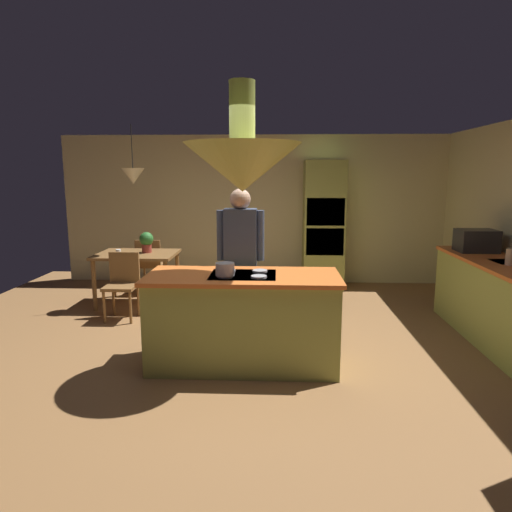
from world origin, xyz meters
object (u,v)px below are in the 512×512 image
(chair_by_back_wall, at_px, (150,262))
(oven_tower, at_px, (323,225))
(potted_plant_on_table, at_px, (146,241))
(cooking_pot_on_cooktop, at_px, (225,269))
(kitchen_island, at_px, (243,320))
(chair_facing_island, at_px, (123,281))
(dining_table, at_px, (137,260))
(canister_tea, at_px, (511,257))
(person_at_island, at_px, (241,255))
(cup_on_table, at_px, (118,252))
(microwave_on_counter, at_px, (476,241))

(chair_by_back_wall, bearing_deg, oven_tower, -170.15)
(potted_plant_on_table, xyz_separation_m, cooking_pot_on_cooktop, (1.41, -2.29, 0.07))
(kitchen_island, bearing_deg, chair_facing_island, 139.68)
(potted_plant_on_table, bearing_deg, dining_table, -154.42)
(kitchen_island, distance_m, cooking_pot_on_cooktop, 0.58)
(canister_tea, relative_size, cooking_pot_on_cooktop, 0.99)
(oven_tower, height_order, potted_plant_on_table, oven_tower)
(person_at_island, distance_m, cup_on_table, 2.19)
(oven_tower, relative_size, potted_plant_on_table, 7.04)
(canister_tea, bearing_deg, cup_on_table, 164.81)
(person_at_island, bearing_deg, chair_facing_island, 154.92)
(kitchen_island, relative_size, cup_on_table, 20.97)
(chair_by_back_wall, bearing_deg, person_at_island, 128.05)
(dining_table, relative_size, chair_facing_island, 1.30)
(kitchen_island, xyz_separation_m, oven_tower, (1.10, 3.24, 0.59))
(canister_tea, bearing_deg, chair_facing_island, 169.45)
(chair_facing_island, height_order, canister_tea, canister_tea)
(chair_facing_island, xyz_separation_m, potted_plant_on_table, (0.13, 0.72, 0.42))
(oven_tower, distance_m, cooking_pot_on_cooktop, 3.60)
(chair_facing_island, relative_size, microwave_on_counter, 1.89)
(chair_by_back_wall, height_order, canister_tea, canister_tea)
(dining_table, bearing_deg, chair_facing_island, -90.00)
(chair_facing_island, height_order, cooking_pot_on_cooktop, cooking_pot_on_cooktop)
(chair_facing_island, relative_size, chair_by_back_wall, 1.00)
(microwave_on_counter, bearing_deg, dining_table, 172.17)
(kitchen_island, xyz_separation_m, cooking_pot_on_cooktop, (-0.16, -0.13, 0.54))
(kitchen_island, height_order, microwave_on_counter, microwave_on_counter)
(person_at_island, bearing_deg, cooking_pot_on_cooktop, -95.85)
(chair_facing_island, bearing_deg, canister_tea, -10.55)
(oven_tower, distance_m, cup_on_table, 3.30)
(oven_tower, height_order, canister_tea, oven_tower)
(cooking_pot_on_cooktop, bearing_deg, kitchen_island, 39.09)
(oven_tower, xyz_separation_m, chair_facing_island, (-2.80, -1.80, -0.55))
(chair_by_back_wall, distance_m, microwave_on_counter, 4.75)
(kitchen_island, distance_m, chair_by_back_wall, 3.24)
(cup_on_table, distance_m, microwave_on_counter, 4.76)
(kitchen_island, distance_m, potted_plant_on_table, 2.71)
(dining_table, bearing_deg, cup_on_table, -131.63)
(chair_by_back_wall, relative_size, cup_on_table, 9.67)
(oven_tower, relative_size, chair_facing_island, 2.43)
(person_at_island, bearing_deg, dining_table, 138.88)
(chair_by_back_wall, bearing_deg, dining_table, 90.00)
(oven_tower, xyz_separation_m, dining_table, (-2.80, -1.14, -0.39))
(oven_tower, bearing_deg, dining_table, -157.79)
(dining_table, relative_size, cup_on_table, 12.52)
(cup_on_table, bearing_deg, microwave_on_counter, -4.91)
(microwave_on_counter, bearing_deg, person_at_island, -164.80)
(kitchen_island, bearing_deg, cooking_pot_on_cooktop, -140.91)
(cup_on_table, bearing_deg, potted_plant_on_table, 40.81)
(chair_facing_island, bearing_deg, oven_tower, 32.74)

